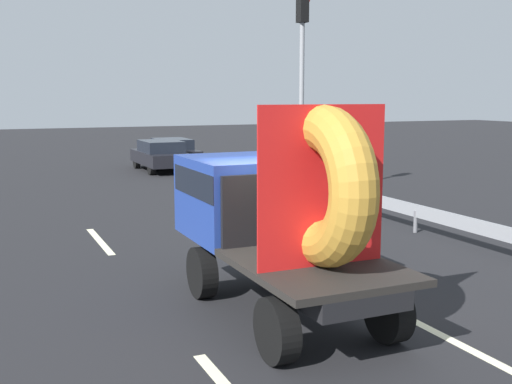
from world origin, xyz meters
TOP-DOWN VIEW (x-y plane):
  - ground_plane at (0.00, 0.00)m, footprint 120.00×120.00m
  - flatbed_truck at (-0.39, 0.22)m, footprint 2.02×4.68m
  - distant_sedan at (2.98, 18.96)m, footprint 1.80×4.19m
  - traffic_light at (5.34, 9.98)m, footprint 0.42×0.36m
  - guardrail at (5.25, 5.96)m, footprint 0.10×17.46m
  - lane_dash_left_far at (-2.07, 6.01)m, footprint 0.16×2.87m
  - lane_dash_right_near at (1.29, -2.61)m, footprint 0.16×2.80m
  - lane_dash_right_far at (1.29, 6.14)m, footprint 0.16×2.89m
  - oncoming_car at (4.07, 20.75)m, footprint 1.71×4.00m

SIDE VIEW (x-z plane):
  - ground_plane at x=0.00m, z-range 0.00..0.00m
  - lane_dash_left_far at x=-2.07m, z-range 0.00..0.01m
  - lane_dash_right_near at x=1.29m, z-range 0.00..0.01m
  - lane_dash_right_far at x=1.29m, z-range 0.00..0.01m
  - guardrail at x=5.25m, z-range 0.18..0.89m
  - oncoming_car at x=4.07m, z-range 0.05..1.35m
  - distant_sedan at x=2.98m, z-range 0.05..1.42m
  - flatbed_truck at x=-0.39m, z-range 0.00..3.24m
  - traffic_light at x=5.34m, z-range 0.94..7.55m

